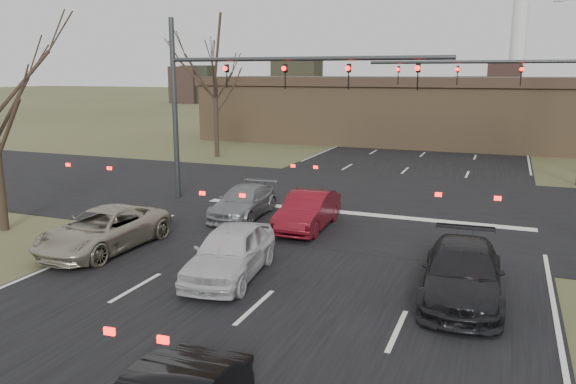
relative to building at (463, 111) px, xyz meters
name	(u,v)px	position (x,y,z in m)	size (l,w,h in m)	color
ground	(191,366)	(-2.00, -38.00, -2.67)	(360.00, 360.00, 0.00)	#3F4826
road_main	(459,122)	(-2.00, 22.00, -2.66)	(14.00, 300.00, 0.02)	black
road_cross	(369,203)	(-2.00, -23.00, -2.65)	(200.00, 14.00, 0.02)	black
building	(463,111)	(0.00, 0.00, 0.00)	(42.40, 10.40, 5.30)	brown
mast_arm_near	(240,87)	(-7.23, -25.00, 2.41)	(12.12, 0.24, 8.00)	#383A3D
mast_arm_far	(527,85)	(4.18, -15.00, 2.35)	(11.12, 0.24, 8.00)	#383A3D
tree_left_far	(214,46)	(-15.00, -13.00, 4.68)	(5.70, 5.70, 9.50)	black
car_silver_suv	(103,230)	(-8.50, -32.59, -1.99)	(2.25, 4.87, 1.35)	#A39B84
car_white_sedan	(230,252)	(-3.54, -33.28, -1.93)	(1.73, 4.31, 1.47)	silver
car_charcoal_sedan	(462,273)	(2.66, -32.53, -1.97)	(1.95, 4.79, 1.39)	black
car_grey_ahead	(244,202)	(-6.14, -27.09, -2.05)	(1.71, 4.21, 1.22)	gray
car_red_ahead	(308,211)	(-3.18, -27.78, -1.98)	(1.44, 4.14, 1.36)	maroon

